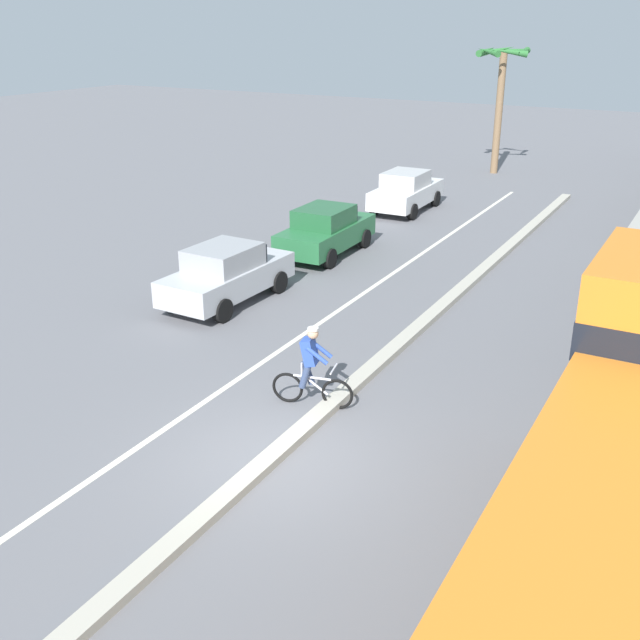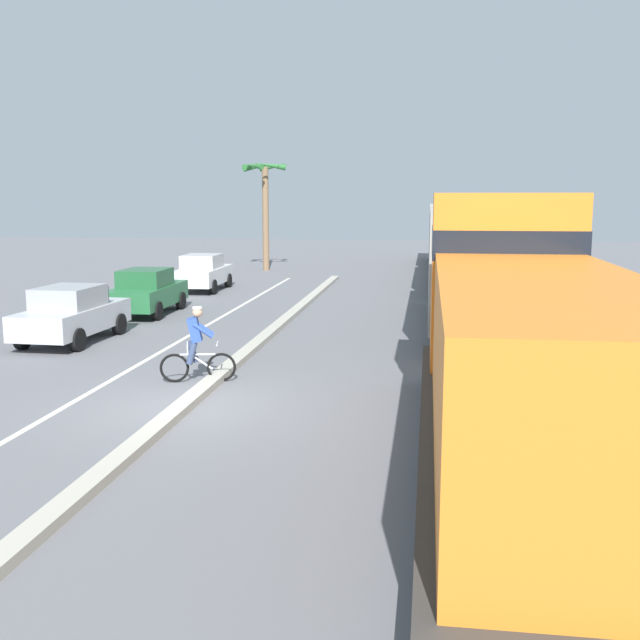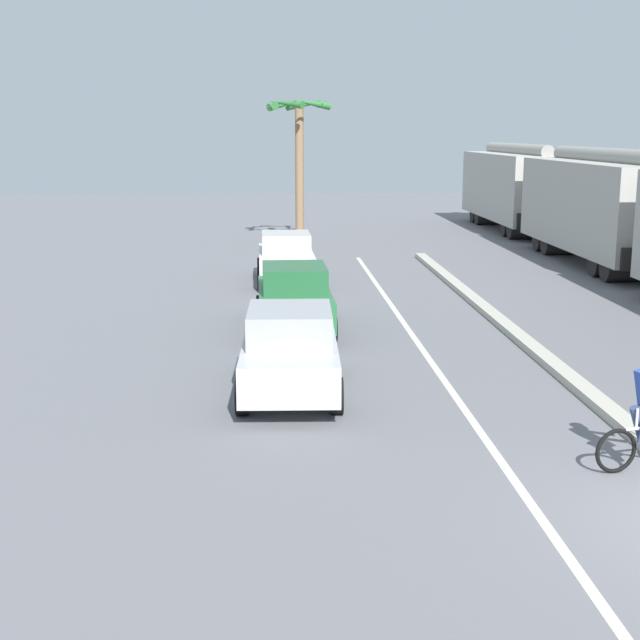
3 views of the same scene
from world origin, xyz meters
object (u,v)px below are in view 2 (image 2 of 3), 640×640
object	(u,v)px
hopper_car_lead	(476,263)
hopper_car_middle	(461,242)
parked_car_white	(203,272)
locomotive	(521,347)
parked_car_silver	(72,314)
hopper_car_trailing	(453,231)
palm_tree_near	(265,188)
parked_car_green	(147,291)
cyclist	(197,346)

from	to	relation	value
hopper_car_lead	hopper_car_middle	distance (m)	11.60
parked_car_white	locomotive	bearing A→B (deg)	-60.69
parked_car_silver	parked_car_white	distance (m)	12.23
hopper_car_middle	hopper_car_trailing	distance (m)	11.60
parked_car_silver	palm_tree_near	bearing A→B (deg)	87.69
hopper_car_lead	parked_car_green	distance (m)	11.51
parked_car_green	parked_car_white	xyz separation A→B (m)	(-0.07, 6.96, 0.00)
hopper_car_middle	parked_car_white	world-z (taller)	hopper_car_middle
cyclist	parked_car_silver	bearing A→B (deg)	140.63
hopper_car_middle	palm_tree_near	size ratio (longest dim) A/B	1.72
parked_car_green	parked_car_white	world-z (taller)	same
hopper_car_middle	palm_tree_near	xyz separation A→B (m)	(-10.71, 6.32, 2.59)
locomotive	hopper_car_trailing	distance (m)	35.36
parked_car_silver	parked_car_white	bearing A→B (deg)	89.29
hopper_car_lead	hopper_car_trailing	bearing A→B (deg)	90.00
hopper_car_trailing	cyclist	size ratio (longest dim) A/B	6.18
hopper_car_lead	parked_car_green	xyz separation A→B (m)	(-11.37, 1.26, -1.26)
hopper_car_trailing	hopper_car_middle	bearing A→B (deg)	-90.00
hopper_car_trailing	parked_car_green	xyz separation A→B (m)	(-11.37, -21.94, -1.26)
hopper_car_trailing	parked_car_white	distance (m)	18.89
locomotive	hopper_car_middle	xyz separation A→B (m)	(0.00, 23.76, 0.28)
parked_car_silver	parked_car_green	xyz separation A→B (m)	(0.22, 5.27, 0.00)
parked_car_silver	cyclist	world-z (taller)	cyclist
parked_car_green	palm_tree_near	size ratio (longest dim) A/B	0.68
hopper_car_trailing	parked_car_silver	distance (m)	29.60
locomotive	hopper_car_lead	world-z (taller)	locomotive
hopper_car_middle	parked_car_green	xyz separation A→B (m)	(-11.37, -10.34, -1.26)
parked_car_silver	hopper_car_middle	bearing A→B (deg)	53.40
hopper_car_trailing	parked_car_green	distance (m)	24.74
hopper_car_middle	cyclist	world-z (taller)	hopper_car_middle
parked_car_white	palm_tree_near	world-z (taller)	palm_tree_near
hopper_car_trailing	palm_tree_near	bearing A→B (deg)	-153.75
parked_car_green	hopper_car_middle	bearing A→B (deg)	42.28
hopper_car_lead	parked_car_white	xyz separation A→B (m)	(-11.44, 8.22, -1.26)
hopper_car_lead	cyclist	distance (m)	10.53
hopper_car_middle	hopper_car_lead	bearing A→B (deg)	-90.00
parked_car_silver	palm_tree_near	distance (m)	22.28
parked_car_silver	cyclist	size ratio (longest dim) A/B	2.48
hopper_car_lead	parked_car_white	bearing A→B (deg)	144.30
hopper_car_middle	hopper_car_trailing	bearing A→B (deg)	90.00
parked_car_green	parked_car_white	bearing A→B (deg)	90.58
hopper_car_lead	hopper_car_middle	xyz separation A→B (m)	(0.00, 11.60, 0.00)
parked_car_silver	cyclist	bearing A→B (deg)	-39.37
parked_car_green	parked_car_white	size ratio (longest dim) A/B	1.00
hopper_car_trailing	parked_car_silver	size ratio (longest dim) A/B	2.49
locomotive	parked_car_silver	world-z (taller)	locomotive
hopper_car_middle	palm_tree_near	world-z (taller)	palm_tree_near
locomotive	cyclist	xyz separation A→B (m)	(-6.58, 4.04, -0.98)
locomotive	hopper_car_middle	world-z (taller)	locomotive
locomotive	hopper_car_trailing	bearing A→B (deg)	90.00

